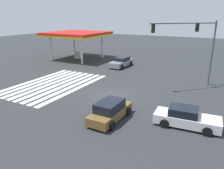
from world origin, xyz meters
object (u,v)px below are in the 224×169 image
at_px(traffic_signal_mast, 196,40).
at_px(car_1, 110,111).
at_px(car_2, 121,62).
at_px(car_3, 186,118).

xyz_separation_m(traffic_signal_mast, car_1, (11.60, -4.21, -4.54)).
bearing_deg(car_2, car_3, 42.03).
bearing_deg(car_1, traffic_signal_mast, -18.84).
height_order(car_1, car_2, car_1).
relative_size(car_1, car_2, 0.90).
relative_size(car_1, car_3, 0.94).
xyz_separation_m(car_2, car_3, (15.36, 12.71, -0.05)).
bearing_deg(traffic_signal_mast, car_1, 25.05).
bearing_deg(car_1, car_3, -71.49).
bearing_deg(traffic_signal_mast, car_3, 51.90).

